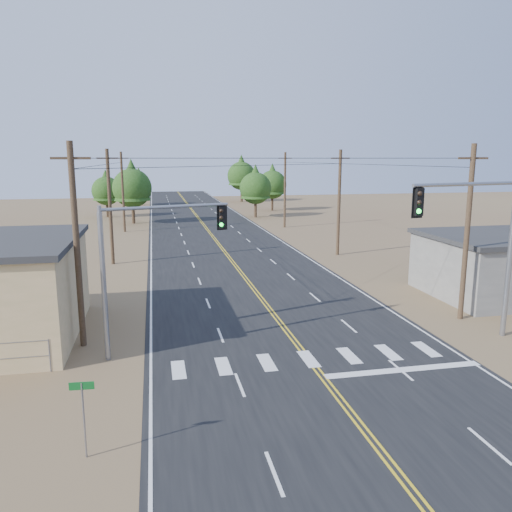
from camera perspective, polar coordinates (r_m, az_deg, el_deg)
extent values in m
plane|color=olive|center=(17.24, 14.69, -21.54)|extent=(220.00, 220.00, 0.00)
cube|color=black|center=(44.39, -2.56, -0.84)|extent=(15.00, 200.00, 0.02)
cylinder|color=gray|center=(23.93, -22.52, -10.45)|extent=(0.06, 0.06, 1.50)
cylinder|color=#4C3826|center=(25.51, -19.80, 0.98)|extent=(0.30, 0.30, 10.00)
cube|color=#4C3826|center=(25.16, -20.43, 10.44)|extent=(1.80, 0.12, 0.12)
cylinder|color=#4C3826|center=(45.24, -16.34, 5.34)|extent=(0.30, 0.30, 10.00)
cube|color=#4C3826|center=(45.04, -16.63, 10.66)|extent=(1.80, 0.12, 0.12)
cylinder|color=#4C3826|center=(65.13, -14.98, 7.05)|extent=(0.30, 0.30, 10.00)
cube|color=#4C3826|center=(65.00, -15.16, 10.74)|extent=(1.80, 0.12, 0.12)
cylinder|color=#4C3826|center=(30.60, 22.96, 2.35)|extent=(0.30, 0.30, 10.00)
cube|color=#4C3826|center=(30.31, 23.57, 10.21)|extent=(1.80, 0.12, 0.12)
cylinder|color=#4C3826|center=(48.29, 9.46, 5.98)|extent=(0.30, 0.30, 10.00)
cube|color=#4C3826|center=(48.11, 9.63, 10.96)|extent=(1.80, 0.12, 0.12)
cylinder|color=#4C3826|center=(67.29, 3.32, 7.52)|extent=(0.30, 0.30, 10.00)
cube|color=#4C3826|center=(67.16, 3.36, 11.10)|extent=(1.80, 0.12, 0.12)
cylinder|color=gray|center=(23.62, -16.98, -3.51)|extent=(0.24, 0.24, 6.86)
cylinder|color=gray|center=(23.03, -17.46, 4.79)|extent=(0.18, 0.18, 0.59)
cylinder|color=gray|center=(23.76, -10.13, 5.54)|extent=(5.96, 1.86, 0.16)
cube|color=black|center=(24.80, -3.93, 4.44)|extent=(0.41, 0.38, 1.08)
sphere|color=black|center=(24.59, -4.00, 5.18)|extent=(0.20, 0.20, 0.20)
sphere|color=black|center=(24.63, -3.99, 4.39)|extent=(0.20, 0.20, 0.20)
sphere|color=#0CE533|center=(24.67, -3.98, 3.60)|extent=(0.20, 0.20, 0.20)
cylinder|color=gray|center=(28.71, 26.97, -0.65)|extent=(0.27, 0.27, 7.89)
cylinder|color=gray|center=(25.71, 23.09, 7.57)|extent=(6.53, 1.68, 0.18)
cube|color=black|center=(23.63, 18.02, 5.90)|extent=(0.46, 0.42, 1.24)
sphere|color=black|center=(23.41, 18.22, 6.81)|extent=(0.23, 0.23, 0.23)
sphere|color=black|center=(23.44, 18.16, 5.85)|extent=(0.23, 0.23, 0.23)
sphere|color=#0CE533|center=(23.47, 18.10, 4.89)|extent=(0.23, 0.23, 0.23)
cylinder|color=gray|center=(17.04, -19.05, -17.35)|extent=(0.06, 0.06, 2.50)
cube|color=#0D5C1E|center=(16.54, -19.31, -13.83)|extent=(0.75, 0.08, 0.25)
cylinder|color=#3F2D1E|center=(73.67, -13.85, 4.91)|extent=(0.48, 0.48, 3.30)
cone|color=#1F4213|center=(73.35, -14.02, 8.47)|extent=(5.13, 5.13, 5.86)
sphere|color=#1F4213|center=(73.40, -13.98, 7.54)|extent=(5.50, 5.50, 5.50)
cylinder|color=#3F2D1E|center=(82.86, -16.63, 5.22)|extent=(0.39, 0.39, 2.71)
cone|color=#1F4213|center=(82.59, -16.78, 7.82)|extent=(4.21, 4.21, 4.82)
sphere|color=#1F4213|center=(82.65, -16.74, 7.14)|extent=(4.51, 4.51, 4.51)
cylinder|color=#3F2D1E|center=(102.28, -13.14, 6.42)|extent=(0.42, 0.42, 2.69)
cone|color=#1F4213|center=(102.07, -13.23, 8.51)|extent=(4.18, 4.18, 4.78)
sphere|color=#1F4213|center=(102.11, -13.21, 7.97)|extent=(4.48, 4.48, 4.48)
cylinder|color=#3F2D1E|center=(79.17, -0.06, 5.53)|extent=(0.44, 0.44, 2.99)
cone|color=#1F4213|center=(78.87, -0.06, 8.54)|extent=(4.66, 4.66, 5.32)
sphere|color=#1F4213|center=(78.93, -0.06, 7.76)|extent=(4.99, 4.99, 4.99)
cylinder|color=#3F2D1E|center=(89.50, 1.86, 6.18)|extent=(0.42, 0.42, 3.01)
cone|color=#1F4213|center=(89.24, 1.88, 8.85)|extent=(4.68, 4.68, 5.34)
sphere|color=#1F4213|center=(89.29, 1.88, 8.15)|extent=(5.01, 5.01, 5.01)
cylinder|color=#3F2D1E|center=(107.98, -1.67, 7.18)|extent=(0.50, 0.50, 3.60)
cone|color=#1F4213|center=(107.75, -1.68, 9.83)|extent=(5.60, 5.60, 6.40)
sphere|color=#1F4213|center=(107.79, -1.68, 9.14)|extent=(6.00, 6.00, 6.00)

